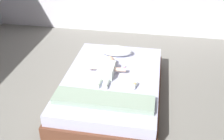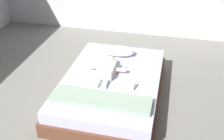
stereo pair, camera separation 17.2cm
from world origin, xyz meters
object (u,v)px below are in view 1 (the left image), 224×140
(toothbrush, at_px, (123,68))
(baby_bottle, at_px, (135,85))
(bed, at_px, (112,87))
(pillow, at_px, (116,51))
(baby, at_px, (107,69))

(toothbrush, bearing_deg, baby_bottle, -63.44)
(bed, height_order, pillow, pillow)
(pillow, xyz_separation_m, baby_bottle, (0.39, -0.83, -0.04))
(bed, bearing_deg, baby_bottle, -32.23)
(pillow, relative_size, baby_bottle, 4.23)
(pillow, bearing_deg, bed, -84.90)
(bed, relative_size, baby_bottle, 16.25)
(baby, bearing_deg, toothbrush, 36.88)
(baby_bottle, bearing_deg, baby, 146.69)
(baby, relative_size, toothbrush, 5.23)
(baby, relative_size, baby_bottle, 5.56)
(pillow, height_order, baby, baby)
(baby_bottle, bearing_deg, bed, 147.77)
(bed, height_order, toothbrush, toothbrush)
(baby, bearing_deg, bed, -37.28)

